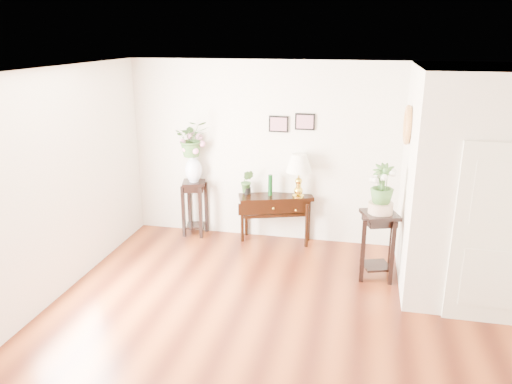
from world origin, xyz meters
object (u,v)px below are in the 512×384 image
(console_table, at_px, (276,218))
(plant_stand_b, at_px, (378,245))
(table_lamp, at_px, (299,175))
(plant_stand_a, at_px, (195,208))

(console_table, distance_m, plant_stand_b, 1.80)
(table_lamp, bearing_deg, plant_stand_a, 180.00)
(console_table, distance_m, plant_stand_a, 1.34)
(table_lamp, xyz_separation_m, plant_stand_a, (-1.68, 0.00, -0.66))
(plant_stand_b, bearing_deg, plant_stand_a, 162.34)
(console_table, xyz_separation_m, table_lamp, (0.35, 0.00, 0.73))
(table_lamp, distance_m, plant_stand_b, 1.65)
(console_table, relative_size, plant_stand_a, 1.26)
(table_lamp, relative_size, plant_stand_a, 0.76)
(plant_stand_b, bearing_deg, console_table, 149.37)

